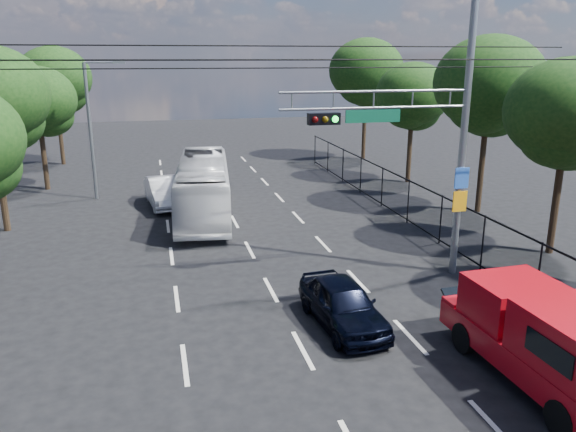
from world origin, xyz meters
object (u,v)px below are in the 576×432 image
object	(u,v)px
navy_hatchback	(343,304)
white_van	(165,192)
white_bus	(203,187)
red_pickup	(550,339)
signal_mast	(431,123)

from	to	relation	value
navy_hatchback	white_van	size ratio (longest dim) A/B	0.89
white_bus	white_van	size ratio (longest dim) A/B	2.25
red_pickup	white_van	xyz separation A→B (m)	(-8.00, 18.49, -0.44)
signal_mast	navy_hatchback	distance (m)	6.65
white_bus	white_van	world-z (taller)	white_bus
white_van	navy_hatchback	bearing A→B (deg)	-80.32
navy_hatchback	white_bus	world-z (taller)	white_bus
signal_mast	white_bus	xyz separation A→B (m)	(-6.51, 9.53, -3.88)
signal_mast	red_pickup	distance (m)	7.96
white_bus	white_van	xyz separation A→B (m)	(-1.78, 2.13, -0.65)
signal_mast	white_van	size ratio (longest dim) A/B	2.19
navy_hatchback	signal_mast	bearing A→B (deg)	32.53
signal_mast	red_pickup	world-z (taller)	signal_mast
navy_hatchback	white_bus	distance (m)	12.74
navy_hatchback	white_van	world-z (taller)	white_van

